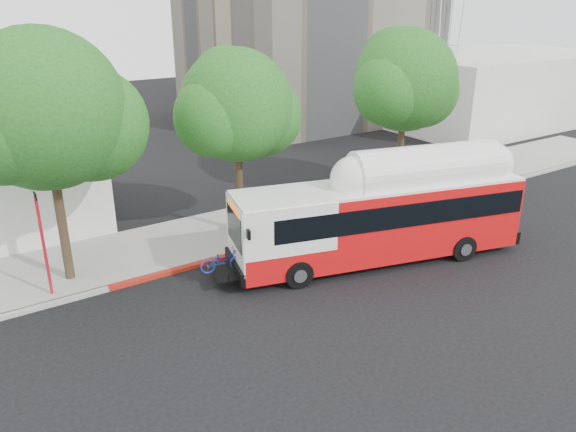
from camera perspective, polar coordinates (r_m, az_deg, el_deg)
name	(u,v)px	position (r m, az deg, el deg)	size (l,w,h in m)	color
ground	(334,276)	(22.94, 4.71, -6.12)	(120.00, 120.00, 0.00)	black
sidewalk	(253,224)	(27.81, -3.53, -0.81)	(60.00, 5.00, 0.15)	gray
curb_strip	(282,242)	(25.76, -0.62, -2.64)	(60.00, 0.30, 0.15)	gray
red_curb_segment	(224,257)	(24.42, -6.55, -4.20)	(10.00, 0.32, 0.16)	maroon
street_tree_left	(58,114)	(22.20, -22.29, 9.54)	(6.67, 5.80, 9.74)	#2D2116
street_tree_mid	(244,109)	(25.50, -4.49, 10.80)	(5.75, 5.00, 8.62)	#2D2116
street_tree_right	(410,83)	(31.35, 12.32, 13.02)	(6.21, 5.40, 9.18)	#2D2116
horizon_block	(493,88)	(53.85, 20.07, 12.08)	(20.00, 12.00, 6.00)	silver
transit_bus	(381,220)	(23.85, 9.38, -0.40)	(13.40, 5.69, 3.92)	red
signal_pole	(44,245)	(22.28, -23.57, -2.75)	(0.12, 0.39, 4.16)	red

